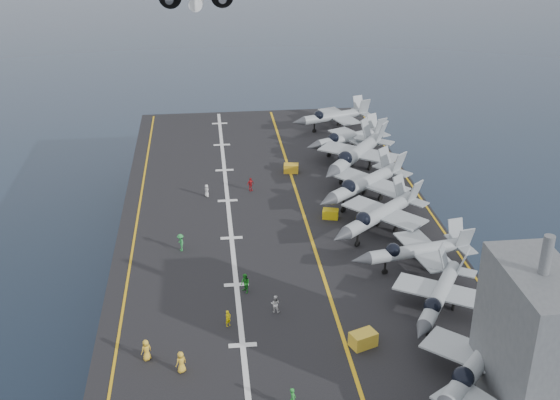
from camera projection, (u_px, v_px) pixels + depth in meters
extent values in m
plane|color=#142135|center=(284.00, 311.00, 84.73)|extent=(500.00, 500.00, 0.00)
cube|color=#56595E|center=(284.00, 276.00, 82.60)|extent=(36.00, 90.00, 10.00)
cube|color=black|center=(284.00, 237.00, 80.38)|extent=(38.00, 92.00, 0.40)
cube|color=gold|center=(310.00, 234.00, 80.59)|extent=(0.35, 90.00, 0.02)
cube|color=silver|center=(232.00, 238.00, 79.68)|extent=(0.50, 90.00, 0.02)
cube|color=gold|center=(133.00, 243.00, 78.58)|extent=(0.25, 90.00, 0.02)
cube|color=gold|center=(440.00, 227.00, 82.15)|extent=(0.25, 90.00, 0.02)
imported|color=gold|center=(181.00, 362.00, 58.06)|extent=(1.43, 1.32, 1.98)
imported|color=yellow|center=(228.00, 318.00, 64.03)|extent=(1.16, 1.13, 1.62)
imported|color=#1B8720|center=(245.00, 283.00, 69.03)|extent=(1.28, 1.46, 2.05)
imported|color=#268E3E|center=(181.00, 242.00, 76.68)|extent=(1.10, 1.37, 1.99)
imported|color=#B0151B|center=(250.00, 184.00, 91.08)|extent=(1.30, 1.18, 1.81)
imported|color=silver|center=(207.00, 191.00, 89.50)|extent=(0.94, 1.15, 1.65)
imported|color=#228C2E|center=(293.00, 399.00, 54.06)|extent=(0.90, 1.25, 1.97)
imported|color=silver|center=(275.00, 304.00, 66.02)|extent=(1.25, 1.01, 1.80)
imported|color=gold|center=(146.00, 350.00, 59.52)|extent=(1.43, 1.32, 1.98)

